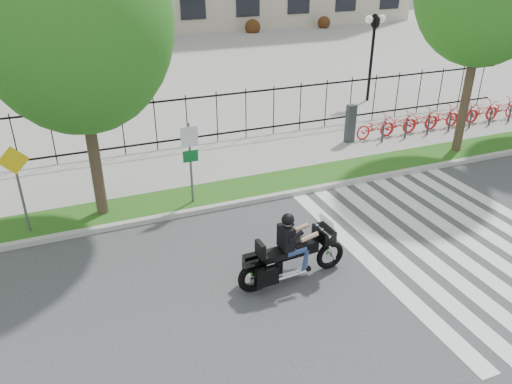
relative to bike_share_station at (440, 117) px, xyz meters
name	(u,v)px	position (x,y,z in m)	size (l,w,h in m)	color
ground	(291,282)	(-10.40, -7.20, -0.61)	(120.00, 120.00, 0.00)	#3E3E40
curb	(233,204)	(-10.40, -3.10, -0.54)	(60.00, 0.20, 0.15)	#AAA7A0
grass_verge	(224,193)	(-10.40, -2.25, -0.54)	(60.00, 1.50, 0.15)	#1C5415
sidewalk	(201,164)	(-10.40, 0.25, -0.54)	(60.00, 3.50, 0.15)	gray
plaza	(125,65)	(-10.40, 17.80, -0.56)	(80.00, 34.00, 0.10)	gray
crosswalk_stripes	(453,241)	(-5.58, -7.20, -0.61)	(5.70, 8.00, 0.01)	silver
iron_fence	(187,121)	(-10.40, 2.00, 0.54)	(30.00, 0.06, 2.00)	black
lamp_post_right	(374,37)	(-0.40, 4.80, 2.59)	(1.06, 0.70, 4.25)	black
street_tree_1	(73,21)	(-14.13, -2.25, 4.87)	(4.92, 4.92, 8.17)	#3D2F21
bike_share_station	(440,117)	(0.00, 0.00, 0.00)	(8.85, 0.85, 1.50)	#2D2D33
sign_pole_regulatory	(190,153)	(-11.50, -2.62, 1.13)	(0.50, 0.09, 2.50)	#59595B
sign_pole_warning	(18,178)	(-16.11, -2.62, 1.13)	(0.78, 0.09, 2.49)	#59595B
motorcycle_rider	(293,253)	(-10.32, -7.07, 0.11)	(2.83, 0.85, 2.18)	black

